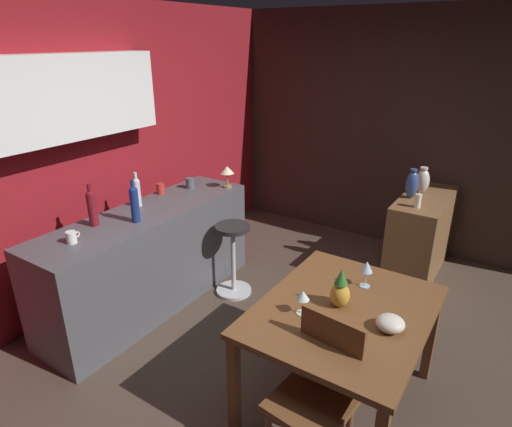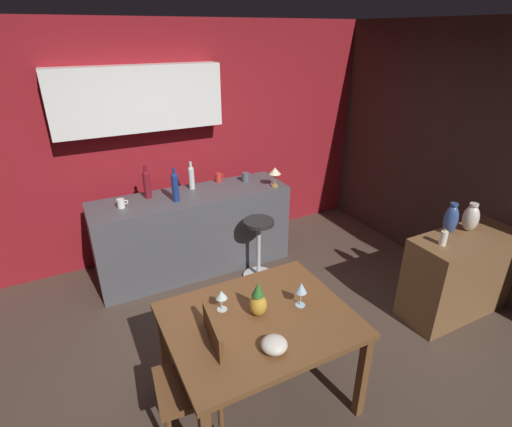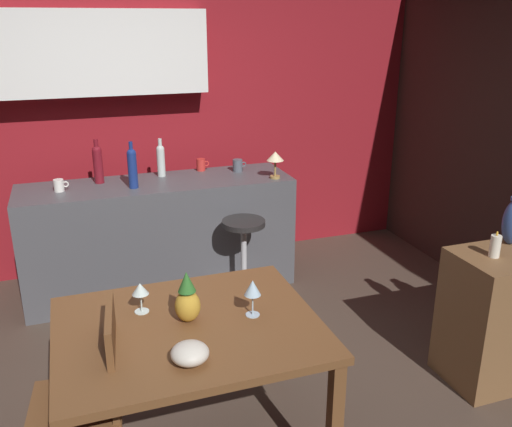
# 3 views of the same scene
# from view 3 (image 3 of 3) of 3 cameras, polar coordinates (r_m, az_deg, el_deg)

# --- Properties ---
(ground_plane) EXTENTS (9.00, 9.00, 0.00)m
(ground_plane) POSITION_cam_3_polar(r_m,az_deg,el_deg) (3.40, -5.58, -18.57)
(ground_plane) COLOR #47382D
(wall_kitchen_back) EXTENTS (5.20, 0.33, 2.60)m
(wall_kitchen_back) POSITION_cam_3_polar(r_m,az_deg,el_deg) (4.77, -12.96, 10.81)
(wall_kitchen_back) COLOR maroon
(wall_kitchen_back) RESTS_ON ground_plane
(dining_table) EXTENTS (1.22, 0.98, 0.74)m
(dining_table) POSITION_cam_3_polar(r_m,az_deg,el_deg) (2.69, -6.98, -12.94)
(dining_table) COLOR brown
(dining_table) RESTS_ON ground_plane
(kitchen_counter) EXTENTS (2.10, 0.60, 0.90)m
(kitchen_counter) POSITION_cam_3_polar(r_m,az_deg,el_deg) (4.48, -9.91, -2.31)
(kitchen_counter) COLOR #4C4C51
(kitchen_counter) RESTS_ON ground_plane
(chair_near_window) EXTENTS (0.44, 0.44, 0.91)m
(chair_near_window) POSITION_cam_3_polar(r_m,az_deg,el_deg) (2.69, -16.75, -17.58)
(chair_near_window) COLOR brown
(chair_near_window) RESTS_ON ground_plane
(bar_stool) EXTENTS (0.34, 0.34, 0.70)m
(bar_stool) POSITION_cam_3_polar(r_m,az_deg,el_deg) (4.16, -1.27, -4.95)
(bar_stool) COLOR #262323
(bar_stool) RESTS_ON ground_plane
(wine_glass_left) EXTENTS (0.08, 0.08, 0.19)m
(wine_glass_left) POSITION_cam_3_polar(r_m,az_deg,el_deg) (2.64, -0.36, -7.81)
(wine_glass_left) COLOR silver
(wine_glass_left) RESTS_ON dining_table
(wine_glass_right) EXTENTS (0.08, 0.08, 0.16)m
(wine_glass_right) POSITION_cam_3_polar(r_m,az_deg,el_deg) (2.73, -11.91, -7.76)
(wine_glass_right) COLOR silver
(wine_glass_right) RESTS_ON dining_table
(pineapple_centerpiece) EXTENTS (0.12, 0.12, 0.25)m
(pineapple_centerpiece) POSITION_cam_3_polar(r_m,az_deg,el_deg) (2.63, -7.12, -8.90)
(pineapple_centerpiece) COLOR gold
(pineapple_centerpiece) RESTS_ON dining_table
(fruit_bowl) EXTENTS (0.16, 0.16, 0.09)m
(fruit_bowl) POSITION_cam_3_polar(r_m,az_deg,el_deg) (2.37, -6.87, -14.18)
(fruit_bowl) COLOR beige
(fruit_bowl) RESTS_ON dining_table
(wine_bottle_ruby) EXTENTS (0.07, 0.07, 0.34)m
(wine_bottle_ruby) POSITION_cam_3_polar(r_m,az_deg,el_deg) (4.38, -16.08, 5.10)
(wine_bottle_ruby) COLOR maroon
(wine_bottle_ruby) RESTS_ON kitchen_counter
(wine_bottle_cobalt) EXTENTS (0.07, 0.07, 0.35)m
(wine_bottle_cobalt) POSITION_cam_3_polar(r_m,az_deg,el_deg) (4.18, -12.70, 4.78)
(wine_bottle_cobalt) COLOR navy
(wine_bottle_cobalt) RESTS_ON kitchen_counter
(wine_bottle_clear) EXTENTS (0.06, 0.06, 0.31)m
(wine_bottle_clear) POSITION_cam_3_polar(r_m,az_deg,el_deg) (4.46, -9.84, 5.59)
(wine_bottle_clear) COLOR silver
(wine_bottle_clear) RESTS_ON kitchen_counter
(cup_white) EXTENTS (0.11, 0.07, 0.09)m
(cup_white) POSITION_cam_3_polar(r_m,az_deg,el_deg) (4.28, -19.74, 2.76)
(cup_white) COLOR white
(cup_white) RESTS_ON kitchen_counter
(cup_slate) EXTENTS (0.12, 0.08, 0.10)m
(cup_slate) POSITION_cam_3_polar(r_m,az_deg,el_deg) (4.57, -1.90, 5.01)
(cup_slate) COLOR #515660
(cup_slate) RESTS_ON kitchen_counter
(cup_red) EXTENTS (0.11, 0.07, 0.10)m
(cup_red) POSITION_cam_3_polar(r_m,az_deg,el_deg) (4.61, -5.71, 5.06)
(cup_red) COLOR red
(cup_red) RESTS_ON kitchen_counter
(counter_lamp) EXTENTS (0.13, 0.13, 0.22)m
(counter_lamp) POSITION_cam_3_polar(r_m,az_deg,el_deg) (4.34, 2.00, 5.75)
(counter_lamp) COLOR #A58447
(counter_lamp) RESTS_ON kitchen_counter
(pillar_candle_tall) EXTENTS (0.06, 0.06, 0.15)m
(pillar_candle_tall) POSITION_cam_3_polar(r_m,az_deg,el_deg) (3.38, 23.55, -3.12)
(pillar_candle_tall) COLOR white
(pillar_candle_tall) RESTS_ON sideboard_cabinet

